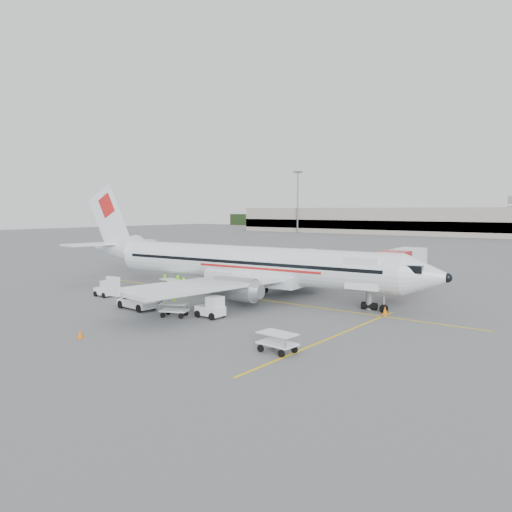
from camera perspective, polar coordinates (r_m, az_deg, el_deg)
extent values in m
plane|color=#56595B|center=(47.51, -1.48, -4.74)|extent=(360.00, 360.00, 0.00)
cube|color=yellow|center=(47.51, -1.48, -4.74)|extent=(44.00, 0.20, 0.01)
cube|color=yellow|center=(33.33, 8.74, -9.15)|extent=(0.20, 20.00, 0.01)
cone|color=#E55F05|center=(41.15, 14.52, -6.00)|extent=(0.42, 0.42, 0.68)
cone|color=#E55F05|center=(52.29, 10.82, -3.55)|extent=(0.40, 0.40, 0.66)
cone|color=#E55F05|center=(34.54, -19.47, -8.37)|extent=(0.37, 0.37, 0.61)
imported|color=#8FF813|center=(48.18, -8.24, -3.55)|extent=(0.81, 0.74, 1.85)
imported|color=#8FF813|center=(51.23, -8.95, -3.12)|extent=(0.99, 1.03, 1.68)
imported|color=#8FF813|center=(45.68, -9.27, -4.09)|extent=(1.08, 1.32, 1.78)
imported|color=#8FF813|center=(52.50, -10.35, -2.95)|extent=(1.05, 0.65, 1.66)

